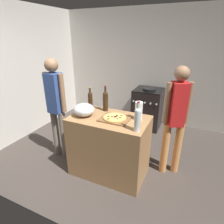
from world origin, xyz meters
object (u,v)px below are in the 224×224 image
(person_in_stripes, at_px, (56,104))
(person_in_red, at_px, (176,116))
(mixing_bowl, at_px, (84,110))
(wine_bottle_dark, at_px, (138,118))
(wine_bottle_green, at_px, (90,99))
(wine_bottle_clear, at_px, (106,100))
(pizza, at_px, (115,118))
(paper_towel_roll, at_px, (139,111))
(stove, at_px, (148,108))

(person_in_stripes, bearing_deg, person_in_red, 11.53)
(mixing_bowl, relative_size, person_in_red, 0.18)
(wine_bottle_dark, distance_m, person_in_stripes, 1.46)
(wine_bottle_green, bearing_deg, wine_bottle_clear, -5.66)
(pizza, height_order, wine_bottle_green, wine_bottle_green)
(mixing_bowl, xyz_separation_m, wine_bottle_dark, (0.83, -0.13, 0.08))
(paper_towel_roll, bearing_deg, person_in_stripes, -176.34)
(mixing_bowl, bearing_deg, wine_bottle_dark, -8.63)
(pizza, relative_size, paper_towel_roll, 1.24)
(paper_towel_roll, relative_size, wine_bottle_green, 0.77)
(wine_bottle_clear, xyz_separation_m, person_in_red, (1.02, 0.18, -0.16))
(wine_bottle_green, xyz_separation_m, person_in_stripes, (-0.52, -0.22, -0.09))
(wine_bottle_dark, relative_size, stove, 0.40)
(wine_bottle_dark, height_order, person_in_red, person_in_red)
(wine_bottle_clear, distance_m, person_in_stripes, 0.83)
(person_in_red, bearing_deg, wine_bottle_green, -173.25)
(person_in_stripes, bearing_deg, pizza, -3.10)
(wine_bottle_clear, bearing_deg, wine_bottle_green, 174.34)
(paper_towel_roll, bearing_deg, wine_bottle_dark, -75.63)
(paper_towel_roll, xyz_separation_m, person_in_red, (0.47, 0.28, -0.11))
(mixing_bowl, height_order, paper_towel_roll, paper_towel_roll)
(mixing_bowl, relative_size, person_in_stripes, 0.18)
(wine_bottle_green, xyz_separation_m, wine_bottle_dark, (0.92, -0.46, 0.02))
(mixing_bowl, relative_size, wine_bottle_dark, 0.80)
(mixing_bowl, bearing_deg, wine_bottle_clear, 57.13)
(wine_bottle_clear, height_order, stove, wine_bottle_clear)
(pizza, xyz_separation_m, person_in_red, (0.76, 0.43, -0.02))
(wine_bottle_green, height_order, stove, wine_bottle_green)
(wine_bottle_green, height_order, person_in_stripes, person_in_stripes)
(person_in_stripes, height_order, person_in_red, person_in_stripes)
(person_in_red, bearing_deg, stove, 117.56)
(stove, bearing_deg, mixing_bowl, -104.24)
(paper_towel_roll, bearing_deg, person_in_red, 31.42)
(paper_towel_roll, relative_size, wine_bottle_dark, 0.68)
(pizza, xyz_separation_m, stove, (0.02, 1.83, -0.51))
(wine_bottle_green, bearing_deg, wine_bottle_dark, -26.48)
(mixing_bowl, xyz_separation_m, wine_bottle_green, (-0.09, 0.33, 0.05))
(wine_bottle_dark, bearing_deg, mixing_bowl, 171.37)
(wine_bottle_clear, xyz_separation_m, wine_bottle_green, (-0.29, 0.03, -0.02))
(wine_bottle_clear, distance_m, wine_bottle_green, 0.29)
(stove, bearing_deg, pizza, -90.73)
(paper_towel_roll, bearing_deg, pizza, -153.58)
(paper_towel_roll, distance_m, wine_bottle_green, 0.85)
(pizza, bearing_deg, paper_towel_roll, 26.42)
(mixing_bowl, xyz_separation_m, paper_towel_roll, (0.75, 0.20, 0.04))
(wine_bottle_clear, bearing_deg, person_in_red, 10.20)
(paper_towel_roll, bearing_deg, wine_bottle_clear, 169.52)
(person_in_stripes, bearing_deg, wine_bottle_dark, -9.57)
(wine_bottle_clear, distance_m, person_in_red, 1.04)
(stove, height_order, person_in_stripes, person_in_stripes)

